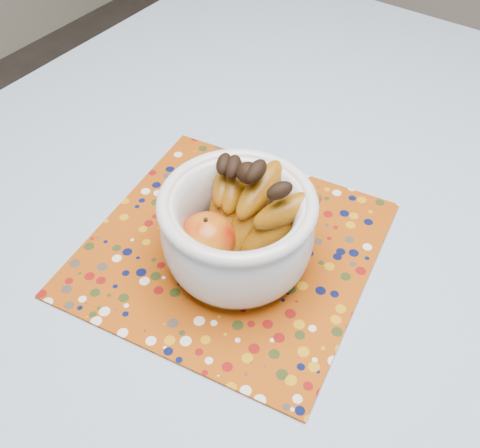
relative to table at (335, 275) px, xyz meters
The scene contains 4 objects.
table is the anchor object (origin of this frame).
tablecloth 0.08m from the table, ahead, with size 1.32×1.32×0.01m, color #648BA7.
placemat 0.18m from the table, 135.85° to the right, with size 0.35×0.35×0.00m, color #8A3807.
fruit_bowl 0.21m from the table, 129.46° to the right, with size 0.21×0.19×0.15m.
Camera 1 is at (0.18, -0.49, 1.32)m, focal length 42.00 mm.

